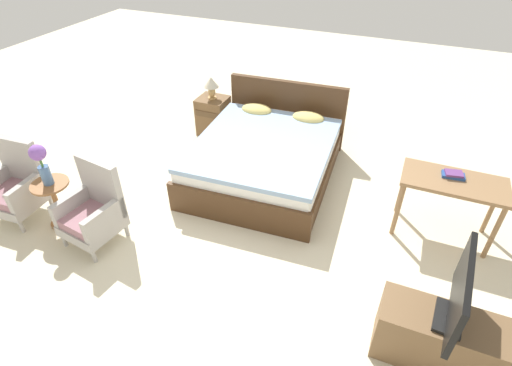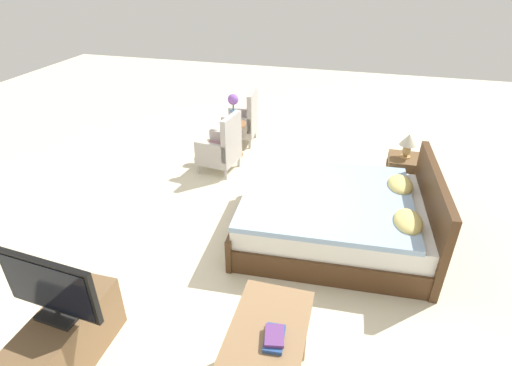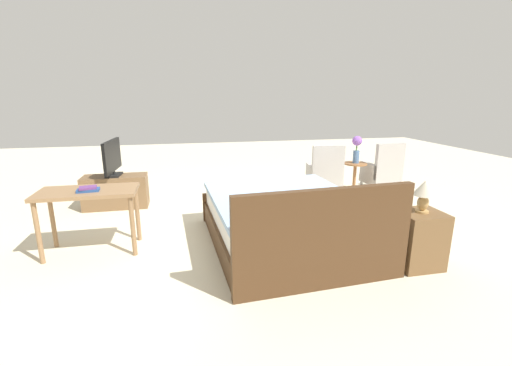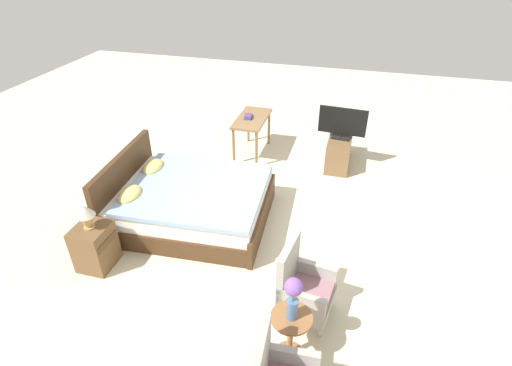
# 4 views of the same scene
# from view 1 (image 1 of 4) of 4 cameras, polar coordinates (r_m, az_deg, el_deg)

# --- Properties ---
(ground_plane) EXTENTS (16.00, 16.00, 0.00)m
(ground_plane) POSITION_cam_1_polar(r_m,az_deg,el_deg) (4.62, -2.05, -6.23)
(ground_plane) COLOR beige
(bed) EXTENTS (1.84, 2.21, 0.96)m
(bed) POSITION_cam_1_polar(r_m,az_deg,el_deg) (5.27, 1.49, 3.89)
(bed) COLOR #472D19
(bed) RESTS_ON ground_plane
(armchair_by_window_left) EXTENTS (0.57, 0.57, 0.92)m
(armchair_by_window_left) POSITION_cam_1_polar(r_m,az_deg,el_deg) (5.35, -31.02, -0.47)
(armchair_by_window_left) COLOR #ADA8A3
(armchair_by_window_left) RESTS_ON ground_plane
(armchair_by_window_right) EXTENTS (0.61, 0.61, 0.92)m
(armchair_by_window_right) POSITION_cam_1_polar(r_m,az_deg,el_deg) (4.58, -22.16, -3.75)
(armchair_by_window_right) COLOR #ADA8A3
(armchair_by_window_right) RESTS_ON ground_plane
(side_table) EXTENTS (0.40, 0.40, 0.57)m
(side_table) POSITION_cam_1_polar(r_m,az_deg,el_deg) (4.97, -26.78, -2.03)
(side_table) COLOR #936038
(side_table) RESTS_ON ground_plane
(flower_vase) EXTENTS (0.17, 0.17, 0.48)m
(flower_vase) POSITION_cam_1_polar(r_m,az_deg,el_deg) (4.71, -28.42, 2.82)
(flower_vase) COLOR #4C709E
(flower_vase) RESTS_ON side_table
(nightstand) EXTENTS (0.44, 0.41, 0.59)m
(nightstand) POSITION_cam_1_polar(r_m,az_deg,el_deg) (6.31, -6.10, 9.50)
(nightstand) COLOR brown
(nightstand) RESTS_ON ground_plane
(table_lamp) EXTENTS (0.22, 0.22, 0.33)m
(table_lamp) POSITION_cam_1_polar(r_m,az_deg,el_deg) (6.10, -6.41, 13.78)
(table_lamp) COLOR tan
(table_lamp) RESTS_ON nightstand
(tv_stand) EXTENTS (0.96, 0.40, 0.51)m
(tv_stand) POSITION_cam_1_polar(r_m,az_deg,el_deg) (3.69, 24.61, -19.56)
(tv_stand) COLOR brown
(tv_stand) RESTS_ON ground_plane
(tv_flatscreen) EXTENTS (0.23, 0.82, 0.56)m
(tv_flatscreen) POSITION_cam_1_polar(r_m,az_deg,el_deg) (3.29, 27.07, -14.04)
(tv_flatscreen) COLOR black
(tv_flatscreen) RESTS_ON tv_stand
(vanity_desk) EXTENTS (1.04, 0.52, 0.73)m
(vanity_desk) POSITION_cam_1_polar(r_m,az_deg,el_deg) (4.63, 26.25, -0.74)
(vanity_desk) COLOR #8E6B47
(vanity_desk) RESTS_ON ground_plane
(book_stack) EXTENTS (0.23, 0.16, 0.05)m
(book_stack) POSITION_cam_1_polar(r_m,az_deg,el_deg) (4.61, 26.38, 1.08)
(book_stack) COLOR #284C8E
(book_stack) RESTS_ON vanity_desk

